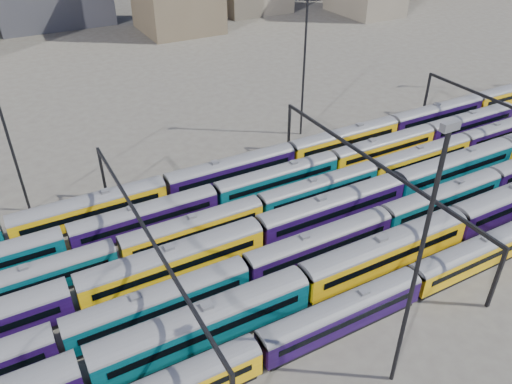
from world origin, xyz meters
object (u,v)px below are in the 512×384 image
rake_2 (159,301)px  rake_0 (475,253)px  rake_1 (457,220)px  mast_2 (419,262)px

rake_2 → rake_0: bearing=-16.3°
rake_1 → mast_2: 26.20m
rake_1 → mast_2: (-20.49, -12.00, 11.07)m
rake_2 → mast_2: (15.90, -17.00, 11.45)m
rake_1 → rake_2: (-36.39, 5.00, -0.38)m
rake_2 → rake_1: bearing=-7.8°
rake_1 → rake_0: bearing=-114.6°
rake_0 → rake_1: 5.52m
rake_1 → mast_2: bearing=-149.6°
rake_0 → rake_2: size_ratio=0.68×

